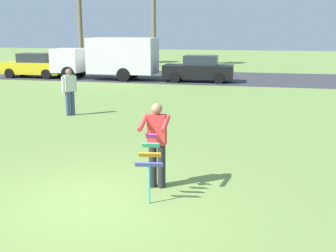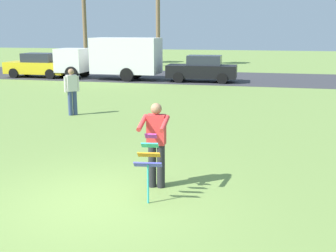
# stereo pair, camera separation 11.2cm
# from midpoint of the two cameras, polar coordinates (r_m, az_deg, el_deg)

# --- Properties ---
(ground_plane) EXTENTS (120.00, 120.00, 0.00)m
(ground_plane) POSITION_cam_midpoint_polar(r_m,az_deg,el_deg) (8.08, -10.10, -10.16)
(ground_plane) COLOR olive
(road_strip) EXTENTS (120.00, 8.00, 0.01)m
(road_strip) POSITION_cam_midpoint_polar(r_m,az_deg,el_deg) (28.37, 6.61, 6.46)
(road_strip) COLOR #38383D
(road_strip) RESTS_ON ground
(person_kite_flyer) EXTENTS (0.55, 0.66, 1.73)m
(person_kite_flyer) POSITION_cam_midpoint_polar(r_m,az_deg,el_deg) (8.41, -1.90, -2.18)
(person_kite_flyer) COLOR #26262B
(person_kite_flyer) RESTS_ON ground
(kite_held) EXTENTS (0.53, 0.68, 1.22)m
(kite_held) POSITION_cam_midpoint_polar(r_m,az_deg,el_deg) (7.82, -2.85, -4.25)
(kite_held) COLOR #D83399
(kite_held) RESTS_ON ground
(parked_car_yellow) EXTENTS (4.22, 1.87, 1.60)m
(parked_car_yellow) POSITION_cam_midpoint_polar(r_m,az_deg,el_deg) (29.76, -17.66, 7.73)
(parked_car_yellow) COLOR yellow
(parked_car_yellow) RESTS_ON ground
(parked_truck_white_box) EXTENTS (6.73, 2.19, 2.62)m
(parked_truck_white_box) POSITION_cam_midpoint_polar(r_m,az_deg,el_deg) (27.42, -7.88, 9.15)
(parked_truck_white_box) COLOR silver
(parked_truck_white_box) RESTS_ON ground
(parked_car_black) EXTENTS (4.26, 1.96, 1.60)m
(parked_car_black) POSITION_cam_midpoint_polar(r_m,az_deg,el_deg) (26.04, 4.05, 7.64)
(parked_car_black) COLOR black
(parked_car_black) RESTS_ON ground
(person_walker_near) EXTENTS (0.43, 0.42, 1.73)m
(person_walker_near) POSITION_cam_midpoint_polar(r_m,az_deg,el_deg) (16.10, -13.30, 4.67)
(person_walker_near) COLOR #384772
(person_walker_near) RESTS_ON ground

